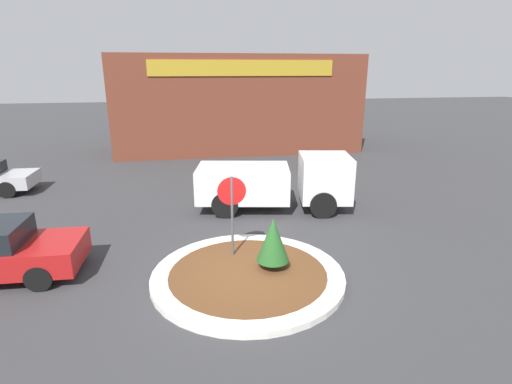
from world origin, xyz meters
TOP-DOWN VIEW (x-y plane):
  - ground_plane at (0.00, 0.00)m, footprint 120.00×120.00m
  - traffic_island at (0.00, 0.00)m, footprint 5.00×5.00m
  - stop_sign at (-0.25, 1.10)m, footprint 0.79×0.07m
  - island_shrub at (0.69, 0.14)m, footprint 0.86×0.86m
  - utility_truck at (1.94, 5.12)m, footprint 6.04×3.09m
  - storefront_building at (2.14, 17.70)m, footprint 15.44×6.07m

SIDE VIEW (x-z plane):
  - ground_plane at x=0.00m, z-range 0.00..0.00m
  - traffic_island at x=0.00m, z-range 0.00..0.16m
  - island_shrub at x=0.69m, z-range 0.28..1.67m
  - utility_truck at x=1.94m, z-range 0.05..2.16m
  - stop_sign at x=-0.25m, z-range 0.50..2.96m
  - storefront_building at x=2.14m, z-range 0.00..6.07m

